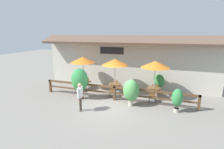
# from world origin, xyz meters

# --- Properties ---
(ground_plane) EXTENTS (60.00, 60.00, 0.00)m
(ground_plane) POSITION_xyz_m (0.00, 0.00, 0.00)
(ground_plane) COLOR gray
(building_facade) EXTENTS (14.28, 1.49, 4.23)m
(building_facade) POSITION_xyz_m (-0.00, 4.10, 2.17)
(building_facade) COLOR #BCB7A8
(building_facade) RESTS_ON ground
(patio_railing) EXTENTS (10.40, 0.14, 0.95)m
(patio_railing) POSITION_xyz_m (0.00, 1.05, 0.70)
(patio_railing) COLOR brown
(patio_railing) RESTS_ON ground
(patio_umbrella_near) EXTENTS (1.93, 1.93, 2.63)m
(patio_umbrella_near) POSITION_xyz_m (-3.05, 2.49, 2.37)
(patio_umbrella_near) COLOR #B7B2A8
(patio_umbrella_near) RESTS_ON ground
(dining_table_near) EXTENTS (0.92, 0.92, 0.75)m
(dining_table_near) POSITION_xyz_m (-3.05, 2.49, 0.60)
(dining_table_near) COLOR brown
(dining_table_near) RESTS_ON ground
(chair_near_streetside) EXTENTS (0.49, 0.49, 0.84)m
(chair_near_streetside) POSITION_xyz_m (-3.11, 1.81, 0.47)
(chair_near_streetside) COLOR brown
(chair_near_streetside) RESTS_ON ground
(chair_near_wallside) EXTENTS (0.44, 0.44, 0.84)m
(chair_near_wallside) POSITION_xyz_m (-3.07, 3.16, 0.47)
(chair_near_wallside) COLOR brown
(chair_near_wallside) RESTS_ON ground
(patio_umbrella_middle) EXTENTS (1.93, 1.93, 2.63)m
(patio_umbrella_middle) POSITION_xyz_m (-0.37, 2.28, 2.37)
(patio_umbrella_middle) COLOR #B7B2A8
(patio_umbrella_middle) RESTS_ON ground
(dining_table_middle) EXTENTS (0.92, 0.92, 0.75)m
(dining_table_middle) POSITION_xyz_m (-0.37, 2.28, 0.60)
(dining_table_middle) COLOR brown
(dining_table_middle) RESTS_ON ground
(chair_middle_streetside) EXTENTS (0.50, 0.50, 0.84)m
(chair_middle_streetside) POSITION_xyz_m (-0.32, 1.62, 0.47)
(chair_middle_streetside) COLOR brown
(chair_middle_streetside) RESTS_ON ground
(chair_middle_wallside) EXTENTS (0.48, 0.48, 0.84)m
(chair_middle_wallside) POSITION_xyz_m (-0.44, 2.95, 0.47)
(chair_middle_wallside) COLOR brown
(chair_middle_wallside) RESTS_ON ground
(patio_umbrella_far) EXTENTS (1.93, 1.93, 2.63)m
(patio_umbrella_far) POSITION_xyz_m (2.44, 2.26, 2.37)
(patio_umbrella_far) COLOR #B7B2A8
(patio_umbrella_far) RESTS_ON ground
(dining_table_far) EXTENTS (0.92, 0.92, 0.75)m
(dining_table_far) POSITION_xyz_m (2.44, 2.26, 0.60)
(dining_table_far) COLOR brown
(dining_table_far) RESTS_ON ground
(chair_far_streetside) EXTENTS (0.48, 0.48, 0.84)m
(chair_far_streetside) POSITION_xyz_m (2.43, 1.58, 0.47)
(chair_far_streetside) COLOR brown
(chair_far_streetside) RESTS_ON ground
(chair_far_wallside) EXTENTS (0.43, 0.43, 0.84)m
(chair_far_wallside) POSITION_xyz_m (2.48, 2.94, 0.47)
(chair_far_wallside) COLOR brown
(chair_far_wallside) RESTS_ON ground
(potted_plant_broad_leaf) EXTENTS (0.61, 0.55, 1.38)m
(potted_plant_broad_leaf) POSITION_xyz_m (3.91, 0.45, 0.83)
(potted_plant_broad_leaf) COLOR #B7AD99
(potted_plant_broad_leaf) RESTS_ON ground
(potted_plant_small_flowering) EXTENTS (1.13, 1.02, 2.11)m
(potted_plant_small_flowering) POSITION_xyz_m (-2.28, 0.54, 1.30)
(potted_plant_small_flowering) COLOR brown
(potted_plant_small_flowering) RESTS_ON ground
(potted_plant_corner_fern) EXTENTS (0.98, 0.89, 1.66)m
(potted_plant_corner_fern) POSITION_xyz_m (1.25, 0.51, 0.96)
(potted_plant_corner_fern) COLOR #B7AD99
(potted_plant_corner_fern) RESTS_ON ground
(potted_plant_tall_tropical) EXTENTS (0.81, 0.73, 1.41)m
(potted_plant_tall_tropical) POSITION_xyz_m (2.67, 3.55, 0.86)
(potted_plant_tall_tropical) COLOR #9E4C33
(potted_plant_tall_tropical) RESTS_ON ground
(pedestrian) EXTENTS (0.28, 0.58, 1.66)m
(pedestrian) POSITION_xyz_m (-1.33, -1.18, 1.07)
(pedestrian) COLOR #42382D
(pedestrian) RESTS_ON ground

